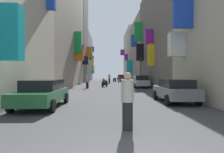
% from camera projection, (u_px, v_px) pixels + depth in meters
% --- Properties ---
extents(ground_plane, '(140.00, 140.00, 0.00)m').
position_uv_depth(ground_plane, '(109.00, 84.00, 32.72)').
color(ground_plane, '#424244').
extents(building_left_mid_a, '(7.23, 20.88, 19.45)m').
position_uv_depth(building_left_mid_a, '(53.00, 17.00, 27.11)').
color(building_left_mid_a, '#9E9384').
rests_on(building_left_mid_a, ground).
extents(building_left_mid_c, '(7.28, 8.90, 20.72)m').
position_uv_depth(building_left_mid_c, '(73.00, 35.00, 42.81)').
color(building_left_mid_c, slate).
rests_on(building_left_mid_c, ground).
extents(building_left_far, '(7.05, 15.13, 12.66)m').
position_uv_depth(building_left_far, '(80.00, 58.00, 54.86)').
color(building_left_far, gray).
rests_on(building_left_far, ground).
extents(building_right_mid_a, '(7.20, 15.64, 13.06)m').
position_uv_depth(building_right_mid_a, '(175.00, 35.00, 23.76)').
color(building_right_mid_a, slate).
rests_on(building_right_mid_a, ground).
extents(building_right_mid_b, '(7.23, 15.20, 12.37)m').
position_uv_depth(building_right_mid_b, '(148.00, 52.00, 39.17)').
color(building_right_mid_b, '#9E9384').
rests_on(building_right_mid_b, ground).
extents(building_right_mid_c, '(7.22, 16.08, 13.81)m').
position_uv_depth(building_right_mid_c, '(136.00, 56.00, 54.80)').
color(building_right_mid_c, '#BCB29E').
rests_on(building_right_mid_c, ground).
extents(parked_car_grey, '(1.88, 3.93, 1.38)m').
position_uv_depth(parked_car_grey, '(175.00, 90.00, 11.57)').
color(parked_car_grey, slate).
rests_on(parked_car_grey, ground).
extents(parked_car_red, '(1.94, 4.27, 1.50)m').
position_uv_depth(parked_car_red, '(121.00, 77.00, 55.89)').
color(parked_car_red, '#B21E1E').
rests_on(parked_car_red, ground).
extents(parked_car_green, '(2.02, 4.28, 1.40)m').
position_uv_depth(parked_car_green, '(43.00, 93.00, 9.93)').
color(parked_car_green, '#236638').
rests_on(parked_car_green, ground).
extents(parked_car_silver, '(1.83, 4.41, 1.54)m').
position_uv_depth(parked_car_silver, '(140.00, 81.00, 24.24)').
color(parked_car_silver, '#B7B7BC').
rests_on(parked_car_silver, ground).
extents(scooter_green, '(0.50, 1.93, 1.13)m').
position_uv_depth(scooter_green, '(104.00, 81.00, 32.20)').
color(scooter_green, '#287F3D').
rests_on(scooter_green, ground).
extents(scooter_black, '(0.82, 1.79, 1.13)m').
position_uv_depth(scooter_black, '(105.00, 83.00, 25.62)').
color(scooter_black, black).
rests_on(scooter_black, ground).
extents(scooter_silver, '(0.68, 1.74, 1.13)m').
position_uv_depth(scooter_silver, '(119.00, 80.00, 39.69)').
color(scooter_silver, '#ADADB2').
rests_on(scooter_silver, ground).
extents(scooter_blue, '(0.70, 1.75, 1.13)m').
position_uv_depth(scooter_blue, '(115.00, 80.00, 42.09)').
color(scooter_blue, '#2D4CAD').
rests_on(scooter_blue, ground).
extents(pedestrian_crossing, '(0.46, 0.46, 1.71)m').
position_uv_depth(pedestrian_crossing, '(109.00, 79.00, 34.39)').
color(pedestrian_crossing, '#383838').
rests_on(pedestrian_crossing, ground).
extents(pedestrian_near_left, '(0.50, 0.50, 1.54)m').
position_uv_depth(pedestrian_near_left, '(87.00, 82.00, 22.87)').
color(pedestrian_near_left, black).
rests_on(pedestrian_near_left, ground).
extents(pedestrian_near_right, '(0.51, 0.51, 1.76)m').
position_uv_depth(pedestrian_near_right, '(128.00, 101.00, 5.87)').
color(pedestrian_near_right, black).
rests_on(pedestrian_near_right, ground).
extents(pedestrian_mid_street, '(0.53, 0.53, 1.69)m').
position_uv_depth(pedestrian_mid_street, '(125.00, 80.00, 25.60)').
color(pedestrian_mid_street, '#282828').
rests_on(pedestrian_mid_street, ground).
extents(traffic_light_near_corner, '(0.26, 0.34, 4.26)m').
position_uv_depth(traffic_light_near_corner, '(141.00, 66.00, 28.33)').
color(traffic_light_near_corner, '#2D2D2D').
rests_on(traffic_light_near_corner, ground).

